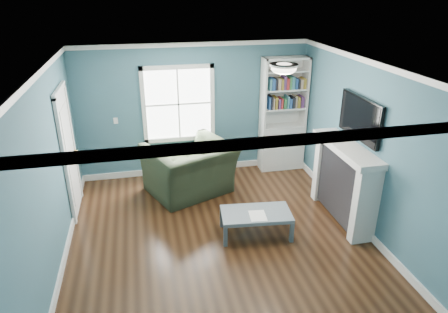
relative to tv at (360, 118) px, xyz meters
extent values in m
plane|color=black|center=(-2.20, -0.20, -1.72)|extent=(5.00, 5.00, 0.00)
plane|color=#3A5F6D|center=(-2.20, 2.30, -0.43)|extent=(4.50, 0.00, 4.50)
plane|color=#3A5F6D|center=(-2.20, -2.70, -0.43)|extent=(4.50, 0.00, 4.50)
plane|color=#3A5F6D|center=(-4.45, -0.20, -0.43)|extent=(0.00, 5.00, 5.00)
plane|color=#3A5F6D|center=(0.05, -0.20, -0.43)|extent=(0.00, 5.00, 5.00)
plane|color=white|center=(-2.20, -0.20, 0.88)|extent=(5.00, 5.00, 0.00)
cube|color=white|center=(-2.20, 2.28, -1.66)|extent=(4.50, 0.03, 0.12)
cube|color=white|center=(-4.44, -0.20, -1.66)|extent=(0.03, 5.00, 0.12)
cube|color=white|center=(0.03, -0.20, -1.66)|extent=(0.03, 5.00, 0.12)
cube|color=white|center=(-2.20, 2.28, 0.84)|extent=(4.50, 0.04, 0.08)
cube|color=white|center=(-2.20, -2.68, 0.84)|extent=(4.50, 0.04, 0.08)
cube|color=white|center=(-4.43, -0.20, 0.84)|extent=(0.04, 5.00, 0.08)
cube|color=white|center=(0.03, -0.20, 0.84)|extent=(0.04, 5.00, 0.08)
cube|color=white|center=(-2.50, 2.29, -0.27)|extent=(1.24, 0.01, 1.34)
cube|color=white|center=(-3.16, 2.28, -0.27)|extent=(0.08, 0.06, 1.50)
cube|color=white|center=(-1.84, 2.28, -0.27)|extent=(0.08, 0.06, 1.50)
cube|color=white|center=(-2.50, 2.28, -0.98)|extent=(1.40, 0.06, 0.08)
cube|color=white|center=(-2.50, 2.28, 0.44)|extent=(1.40, 0.06, 0.08)
cube|color=white|center=(-2.50, 2.28, -0.27)|extent=(1.24, 0.03, 0.03)
cube|color=white|center=(-2.50, 2.28, -0.27)|extent=(0.03, 0.03, 1.34)
cube|color=silver|center=(-0.43, 2.10, -1.27)|extent=(0.90, 0.35, 0.90)
cube|color=silver|center=(-0.86, 2.10, -0.12)|extent=(0.04, 0.35, 1.40)
cube|color=silver|center=(0.00, 2.10, -0.12)|extent=(0.04, 0.35, 1.40)
cube|color=silver|center=(-0.43, 2.26, -0.12)|extent=(0.90, 0.02, 1.40)
cube|color=silver|center=(-0.43, 2.10, 0.55)|extent=(0.90, 0.35, 0.04)
cube|color=silver|center=(-0.43, 2.10, -0.80)|extent=(0.84, 0.33, 0.03)
cube|color=silver|center=(-0.43, 2.10, -0.42)|extent=(0.84, 0.33, 0.03)
cube|color=silver|center=(-0.43, 2.10, -0.04)|extent=(0.84, 0.33, 0.03)
cube|color=silver|center=(-0.43, 2.10, 0.32)|extent=(0.84, 0.33, 0.03)
cube|color=#264C8C|center=(-0.43, 2.08, -0.30)|extent=(0.70, 0.25, 0.22)
cube|color=black|center=(-0.43, 2.08, 0.08)|extent=(0.70, 0.25, 0.22)
cylinder|color=beige|center=(-0.43, 2.05, 0.46)|extent=(0.26, 0.06, 0.26)
cube|color=black|center=(-0.11, 0.00, -1.12)|extent=(0.30, 1.20, 1.10)
cube|color=black|center=(-0.13, 0.00, -1.32)|extent=(0.22, 0.65, 0.70)
cube|color=silver|center=(-0.13, -0.67, -1.12)|extent=(0.36, 0.16, 1.20)
cube|color=silver|center=(-0.13, 0.67, -1.12)|extent=(0.36, 0.16, 1.20)
cube|color=silver|center=(-0.15, 0.00, -0.47)|extent=(0.44, 1.58, 0.10)
cube|color=black|center=(0.00, 0.00, 0.00)|extent=(0.06, 1.10, 0.65)
cube|color=silver|center=(-4.43, 1.20, -0.70)|extent=(0.04, 0.80, 2.05)
cube|color=white|center=(-4.42, 0.75, -0.70)|extent=(0.05, 0.08, 2.13)
cube|color=white|center=(-4.42, 1.65, -0.70)|extent=(0.05, 0.08, 2.13)
cube|color=white|center=(-4.42, 1.20, 0.36)|extent=(0.05, 0.98, 0.08)
sphere|color=#BF8C3F|center=(-4.37, 1.50, -0.77)|extent=(0.07, 0.07, 0.07)
ellipsoid|color=white|center=(-1.30, -0.10, 0.82)|extent=(0.34, 0.34, 0.15)
cylinder|color=white|center=(-1.30, -0.10, 0.86)|extent=(0.38, 0.38, 0.03)
cube|color=white|center=(-3.70, 2.28, -0.52)|extent=(0.08, 0.01, 0.12)
imported|color=black|center=(-2.43, 1.40, -1.10)|extent=(1.68, 1.42, 1.25)
cube|color=#4B545A|center=(-2.16, -0.37, -1.56)|extent=(0.06, 0.06, 0.33)
cube|color=#4B545A|center=(-1.16, -0.48, -1.56)|extent=(0.06, 0.06, 0.33)
cube|color=#4B545A|center=(-2.10, 0.14, -1.56)|extent=(0.06, 0.06, 0.33)
cube|color=#4B545A|center=(-1.11, 0.04, -1.56)|extent=(0.06, 0.06, 0.33)
cube|color=#515A68|center=(-1.63, -0.17, -1.37)|extent=(1.11, 0.69, 0.06)
cube|color=white|center=(-1.64, -0.26, -1.34)|extent=(0.27, 0.33, 0.00)
camera|label=1|loc=(-3.22, -5.17, 1.86)|focal=32.00mm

